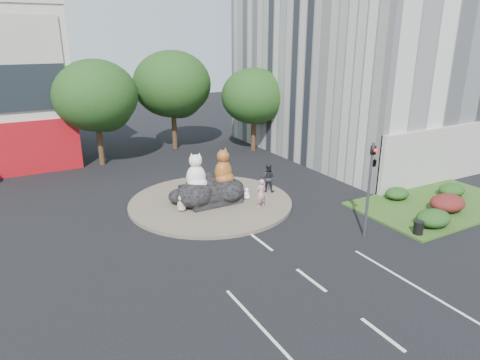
% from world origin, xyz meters
% --- Properties ---
extents(ground, '(120.00, 120.00, 0.00)m').
position_xyz_m(ground, '(0.00, 0.00, 0.00)').
color(ground, black).
rests_on(ground, ground).
extents(roundabout_island, '(10.00, 10.00, 0.20)m').
position_xyz_m(roundabout_island, '(0.00, 10.00, 0.10)').
color(roundabout_island, brown).
rests_on(roundabout_island, ground).
extents(rock_plinth, '(3.20, 2.60, 0.90)m').
position_xyz_m(rock_plinth, '(0.00, 10.00, 0.65)').
color(rock_plinth, black).
rests_on(rock_plinth, roundabout_island).
extents(grass_verge, '(10.00, 6.00, 0.12)m').
position_xyz_m(grass_verge, '(12.00, 3.00, 0.06)').
color(grass_verge, '#224316').
rests_on(grass_verge, ground).
extents(tree_left, '(6.46, 6.46, 8.27)m').
position_xyz_m(tree_left, '(-3.93, 22.06, 5.25)').
color(tree_left, '#382314').
rests_on(tree_left, ground).
extents(tree_mid, '(6.84, 6.84, 8.76)m').
position_xyz_m(tree_mid, '(3.07, 24.06, 5.56)').
color(tree_mid, '#382314').
rests_on(tree_mid, ground).
extents(tree_right, '(5.70, 5.70, 7.30)m').
position_xyz_m(tree_right, '(9.07, 20.06, 4.63)').
color(tree_right, '#382314').
rests_on(tree_right, ground).
extents(hedge_near_green, '(2.00, 1.60, 0.90)m').
position_xyz_m(hedge_near_green, '(9.00, 1.00, 0.57)').
color(hedge_near_green, '#123B16').
rests_on(hedge_near_green, grass_verge).
extents(hedge_red, '(2.20, 1.76, 0.99)m').
position_xyz_m(hedge_red, '(11.50, 2.00, 0.61)').
color(hedge_red, '#4B1514').
rests_on(hedge_red, grass_verge).
extents(hedge_mid_green, '(1.80, 1.44, 0.81)m').
position_xyz_m(hedge_mid_green, '(14.00, 3.50, 0.53)').
color(hedge_mid_green, '#123B16').
rests_on(hedge_mid_green, grass_verge).
extents(hedge_back_green, '(1.60, 1.28, 0.72)m').
position_xyz_m(hedge_back_green, '(10.50, 4.80, 0.48)').
color(hedge_back_green, '#123B16').
rests_on(hedge_back_green, grass_verge).
extents(traffic_light, '(0.44, 1.24, 5.00)m').
position_xyz_m(traffic_light, '(5.10, 2.00, 3.62)').
color(traffic_light, '#595B60').
rests_on(traffic_light, ground).
extents(street_lamp, '(2.34, 0.22, 8.06)m').
position_xyz_m(street_lamp, '(12.82, 8.00, 4.55)').
color(street_lamp, '#595B60').
rests_on(street_lamp, ground).
extents(cat_white, '(1.66, 1.55, 2.26)m').
position_xyz_m(cat_white, '(-0.88, 10.07, 2.23)').
color(cat_white, white).
rests_on(cat_white, rock_plinth).
extents(cat_tabby, '(1.74, 1.64, 2.29)m').
position_xyz_m(cat_tabby, '(0.98, 10.14, 2.25)').
color(cat_tabby, '#B06B24').
rests_on(cat_tabby, rock_plinth).
extents(kitten_calico, '(0.67, 0.61, 0.97)m').
position_xyz_m(kitten_calico, '(-2.16, 9.38, 0.69)').
color(kitten_calico, silver).
rests_on(kitten_calico, roundabout_island).
extents(kitten_white, '(0.54, 0.50, 0.75)m').
position_xyz_m(kitten_white, '(2.11, 9.20, 0.58)').
color(kitten_white, white).
rests_on(kitten_white, roundabout_island).
extents(pedestrian_pink, '(0.69, 0.50, 1.75)m').
position_xyz_m(pedestrian_pink, '(2.17, 7.61, 1.07)').
color(pedestrian_pink, '#C6808F').
rests_on(pedestrian_pink, roundabout_island).
extents(pedestrian_dark, '(1.16, 1.14, 1.89)m').
position_xyz_m(pedestrian_dark, '(4.00, 9.72, 1.15)').
color(pedestrian_dark, '#212229').
rests_on(pedestrian_dark, roundabout_island).
extents(litter_bin, '(0.58, 0.58, 0.68)m').
position_xyz_m(litter_bin, '(7.50, 0.72, 0.46)').
color(litter_bin, black).
rests_on(litter_bin, grass_verge).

